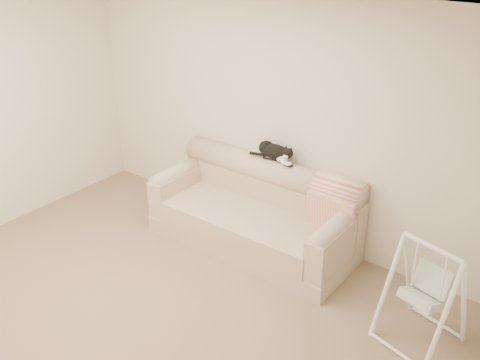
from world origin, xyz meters
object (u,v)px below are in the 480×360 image
Objects in this scene: remote_b at (286,164)px; baby_swing at (425,293)px; remote_a at (271,158)px; tuxedo_cat at (275,152)px; sofa at (256,213)px.

remote_b is 0.19× the size of baby_swing.
baby_swing reaches higher than remote_b.
tuxedo_cat reaches higher than remote_a.
remote_a is 1.05× the size of remote_b.
baby_swing is at bearing -18.80° from tuxedo_cat.
tuxedo_cat is at bearing 3.62° from remote_a.
remote_a is 0.36× the size of tuxedo_cat.
tuxedo_cat is 0.56× the size of baby_swing.
tuxedo_cat is at bearing 77.70° from sofa.
tuxedo_cat is (0.04, 0.00, 0.09)m from remote_a.
remote_b is 0.34× the size of tuxedo_cat.
tuxedo_cat is (-0.15, 0.02, 0.09)m from remote_b.
baby_swing is (1.75, -0.63, -0.45)m from remote_b.
remote_a is at bearing 161.67° from baby_swing.
remote_a reaches higher than baby_swing.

